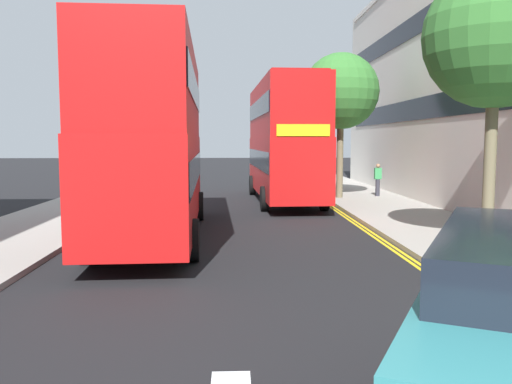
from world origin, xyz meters
TOP-DOWN VIEW (x-y plane):
  - sidewalk_right at (6.50, 16.00)m, footprint 4.00×80.00m
  - sidewalk_left at (-6.50, 16.00)m, footprint 4.00×80.00m
  - kerb_line_outer at (4.40, 14.00)m, footprint 0.10×56.00m
  - kerb_line_inner at (4.24, 14.00)m, footprint 0.10×56.00m
  - double_decker_bus_away at (-2.36, 15.56)m, footprint 3.12×10.90m
  - double_decker_bus_oncoming at (2.39, 24.71)m, footprint 3.10×10.89m
  - pedestrian_far at (7.22, 25.82)m, footprint 0.34×0.22m
  - street_tree_near at (5.17, 25.19)m, footprint 3.64×3.64m
  - street_tree_mid at (6.50, 12.78)m, footprint 3.54×3.54m

SIDE VIEW (x-z plane):
  - kerb_line_outer at x=4.40m, z-range 0.00..0.01m
  - kerb_line_inner at x=4.24m, z-range 0.00..0.01m
  - sidewalk_right at x=6.50m, z-range 0.00..0.14m
  - sidewalk_left at x=-6.50m, z-range 0.00..0.14m
  - pedestrian_far at x=7.22m, z-range 0.18..1.80m
  - double_decker_bus_away at x=-2.36m, z-range 0.21..5.85m
  - double_decker_bus_oncoming at x=2.39m, z-range 0.21..5.85m
  - street_tree_near at x=5.17m, z-range 1.77..8.72m
  - street_tree_mid at x=6.50m, z-range 1.89..8.99m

